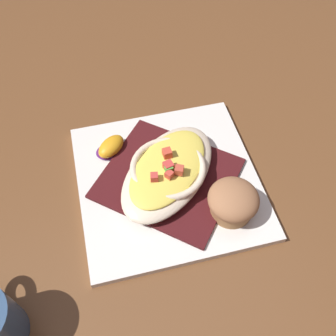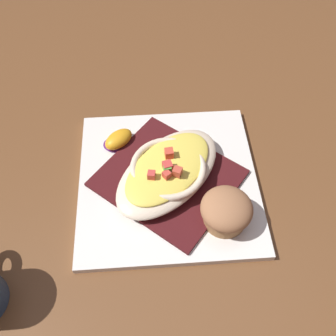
{
  "view_description": "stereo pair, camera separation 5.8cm",
  "coord_description": "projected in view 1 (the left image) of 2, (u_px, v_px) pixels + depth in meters",
  "views": [
    {
      "loc": [
        0.03,
        0.33,
        0.51
      ],
      "look_at": [
        0.0,
        0.0,
        0.04
      ],
      "focal_mm": 40.76,
      "sensor_mm": 36.0,
      "label": 1
    },
    {
      "loc": [
        -0.03,
        0.33,
        0.51
      ],
      "look_at": [
        0.0,
        0.0,
        0.04
      ],
      "focal_mm": 40.76,
      "sensor_mm": 36.0,
      "label": 2
    }
  ],
  "objects": [
    {
      "name": "square_plate",
      "position": [
        168.0,
        181.0,
        0.61
      ],
      "size": [
        0.32,
        0.32,
        0.01
      ],
      "primitive_type": "cube",
      "rotation": [
        0.0,
        0.0,
        0.16
      ],
      "color": "white",
      "rests_on": "ground_plane"
    },
    {
      "name": "gratin_dish",
      "position": [
        168.0,
        170.0,
        0.58
      ],
      "size": [
        0.21,
        0.23,
        0.05
      ],
      "color": "beige",
      "rests_on": "folded_napkin"
    },
    {
      "name": "muffin",
      "position": [
        233.0,
        201.0,
        0.55
      ],
      "size": [
        0.07,
        0.07,
        0.05
      ],
      "color": "#A27043",
      "rests_on": "square_plate"
    },
    {
      "name": "orange_garnish",
      "position": [
        111.0,
        147.0,
        0.63
      ],
      "size": [
        0.06,
        0.06,
        0.02
      ],
      "color": "#521D62",
      "rests_on": "square_plate"
    },
    {
      "name": "ground_plane",
      "position": [
        168.0,
        183.0,
        0.61
      ],
      "size": [
        2.6,
        2.6,
        0.0
      ],
      "primitive_type": "plane",
      "color": "brown"
    },
    {
      "name": "folded_napkin",
      "position": [
        168.0,
        178.0,
        0.6
      ],
      "size": [
        0.26,
        0.25,
        0.01
      ],
      "primitive_type": "cube",
      "rotation": [
        0.0,
        0.0,
        1.04
      ],
      "color": "#441315",
      "rests_on": "square_plate"
    }
  ]
}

